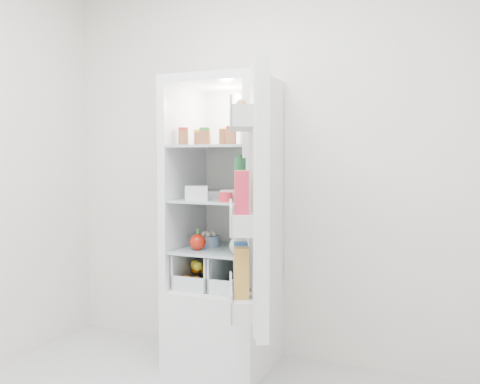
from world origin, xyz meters
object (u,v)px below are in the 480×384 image
at_px(refrigerator, 227,259).
at_px(mushroom_bowl, 209,241).
at_px(red_cabbage, 252,233).
at_px(fridge_door, 253,202).

bearing_deg(refrigerator, mushroom_bowl, -167.41).
relative_size(refrigerator, mushroom_bowl, 12.65).
height_order(refrigerator, mushroom_bowl, refrigerator).
xyz_separation_m(refrigerator, red_cabbage, (0.15, 0.05, 0.17)).
xyz_separation_m(refrigerator, fridge_door, (0.43, -0.61, 0.43)).
bearing_deg(fridge_door, refrigerator, 10.21).
distance_m(refrigerator, fridge_door, 0.86).
xyz_separation_m(red_cabbage, mushroom_bowl, (-0.27, -0.08, -0.05)).
bearing_deg(mushroom_bowl, refrigerator, 12.59).
height_order(refrigerator, fridge_door, refrigerator).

